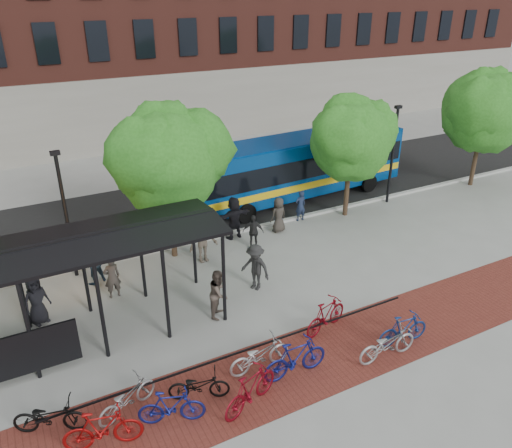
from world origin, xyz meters
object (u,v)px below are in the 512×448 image
bike_0 (50,416)px  pedestrian_6 (279,215)px  pedestrian_5 (234,218)px  pedestrian_8 (219,293)px  bus_shelter (47,261)px  pedestrian_0 (36,300)px  pedestrian_9 (255,267)px  pedestrian_3 (203,240)px  pedestrian_4 (253,232)px  bike_1 (103,429)px  bus (298,164)px  bike_11 (403,329)px  bike_3 (172,407)px  bike_7 (295,358)px  bike_5 (251,389)px  tree_c (352,136)px  bike_9 (326,315)px  bike_2 (127,398)px  pedestrian_2 (92,262)px  tree_d (486,107)px  bike_10 (387,344)px  bike_4 (199,385)px  pedestrian_1 (112,277)px  lamp_post_left (66,212)px  tree_b (169,154)px  bike_6 (259,355)px

bike_0 → pedestrian_6: bearing=-32.1°
pedestrian_5 → pedestrian_8: (-3.03, -5.12, -0.10)m
bus_shelter → pedestrian_0: size_ratio=5.89×
pedestrian_9 → pedestrian_3: bearing=169.2°
bike_0 → pedestrian_4: 11.26m
bike_1 → bus: bearing=-34.2°
pedestrian_4 → pedestrian_9: bearing=-85.9°
bike_11 → bike_3: bearing=93.2°
bike_7 → bike_5: bearing=106.5°
tree_c → bike_5: (-10.12, -9.11, -3.45)m
bike_9 → pedestrian_6: (2.35, 7.16, 0.26)m
bike_2 → pedestrian_2: size_ratio=1.00×
bus_shelter → bike_1: bearing=-86.5°
bike_11 → pedestrian_8: bearing=53.5°
tree_d → bus: bearing=163.3°
pedestrian_6 → pedestrian_2: bearing=-4.7°
bike_1 → bike_10: bike_1 is taller
bike_4 → pedestrian_0: (-3.49, 5.79, 0.45)m
bike_5 → bike_11: bearing=-110.2°
bike_0 → pedestrian_6: size_ratio=1.12×
pedestrian_1 → pedestrian_8: size_ratio=0.94×
bike_9 → pedestrian_1: bearing=31.2°
bus → pedestrian_4: bearing=-143.2°
bus_shelter → pedestrian_2: bus_shelter is taller
bike_0 → bike_1: bearing=-111.7°
lamp_post_left → pedestrian_9: size_ratio=2.77×
bike_3 → tree_b: bearing=0.4°
bike_6 → bike_4: bearing=96.1°
lamp_post_left → bike_4: (1.85, -8.41, -2.30)m
bike_4 → bike_11: 6.69m
lamp_post_left → bike_4: bearing=-77.6°
pedestrian_0 → bike_10: bearing=-63.3°
tree_b → pedestrian_9: (1.75, -3.94, -3.53)m
tree_d → bike_5: size_ratio=3.26×
lamp_post_left → pedestrian_5: (6.98, 0.02, -1.76)m
tree_c → pedestrian_4: tree_c is taller
bike_7 → bike_9: bearing=-55.2°
bus → pedestrian_6: bearing=-136.9°
tree_b → pedestrian_1: bearing=-147.6°
bike_5 → bike_6: bike_5 is taller
bike_1 → pedestrian_0: 6.27m
pedestrian_9 → bike_3: bearing=-75.5°
pedestrian_4 → pedestrian_6: size_ratio=0.93×
pedestrian_2 → pedestrian_0: bearing=15.8°
bike_6 → bike_9: bearing=-78.1°
bike_1 → bike_9: 7.68m
pedestrian_6 → bike_4: bearing=39.6°
pedestrian_1 → tree_b: bearing=-153.5°
tree_c → bike_9: 10.27m
bike_0 → bike_5: (4.91, -1.66, 0.11)m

